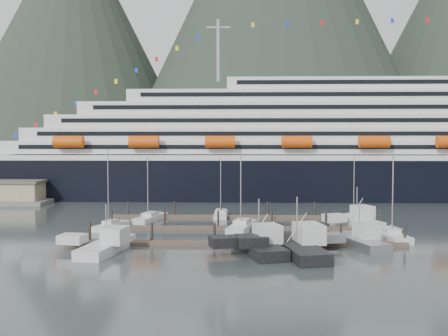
{
  "coord_description": "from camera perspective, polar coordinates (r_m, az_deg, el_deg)",
  "views": [
    {
      "loc": [
        -4.46,
        -83.12,
        14.77
      ],
      "look_at": [
        -7.55,
        22.0,
        9.25
      ],
      "focal_mm": 42.0,
      "sensor_mm": 36.0,
      "label": 1
    }
  ],
  "objects": [
    {
      "name": "dock_far",
      "position": [
        100.22,
        1.41,
        -5.3
      ],
      "size": [
        48.18,
        2.28,
        3.2
      ],
      "color": "#3F3228",
      "rests_on": "ground"
    },
    {
      "name": "sailboat_c",
      "position": [
        87.2,
        1.99,
        -6.46
      ],
      "size": [
        5.44,
        11.2,
        13.39
      ],
      "rotation": [
        0.0,
        0.0,
        1.33
      ],
      "color": "#B8B8B8",
      "rests_on": "ground"
    },
    {
      "name": "trawler_e",
      "position": [
        93.35,
        14.17,
        -5.61
      ],
      "size": [
        9.99,
        12.09,
        7.49
      ],
      "rotation": [
        0.0,
        0.0,
        1.93
      ],
      "color": "#B8B8B8",
      "rests_on": "ground"
    },
    {
      "name": "sailboat_g",
      "position": [
        98.73,
        13.87,
        -5.46
      ],
      "size": [
        3.64,
        9.79,
        12.21
      ],
      "rotation": [
        0.0,
        0.0,
        1.43
      ],
      "color": "#B8B8B8",
      "rests_on": "ground"
    },
    {
      "name": "mountains",
      "position": [
        690.26,
        6.61,
        15.42
      ],
      "size": [
        870.0,
        440.0,
        420.0
      ],
      "color": "#202B20",
      "rests_on": "ground"
    },
    {
      "name": "trawler_c",
      "position": [
        69.85,
        7.78,
        -8.39
      ],
      "size": [
        11.82,
        16.51,
        8.23
      ],
      "rotation": [
        0.0,
        0.0,
        1.76
      ],
      "color": "black",
      "rests_on": "ground"
    },
    {
      "name": "sailboat_f",
      "position": [
        101.68,
        -0.35,
        -5.12
      ],
      "size": [
        2.5,
        8.5,
        11.99
      ],
      "rotation": [
        0.0,
        0.0,
        1.57
      ],
      "color": "#B8B8B8",
      "rests_on": "ground"
    },
    {
      "name": "sailboat_h",
      "position": [
        82.89,
        17.52,
        -7.1
      ],
      "size": [
        4.46,
        10.41,
        13.43
      ],
      "rotation": [
        0.0,
        0.0,
        1.73
      ],
      "color": "#B8B8B8",
      "rests_on": "ground"
    },
    {
      "name": "trawler_d",
      "position": [
        75.74,
        14.4,
        -7.67
      ],
      "size": [
        9.28,
        11.76,
        6.69
      ],
      "rotation": [
        0.0,
        0.0,
        1.88
      ],
      "color": "#979A9D",
      "rests_on": "ground"
    },
    {
      "name": "sailboat_a",
      "position": [
        90.18,
        -12.19,
        -6.22
      ],
      "size": [
        4.73,
        8.86,
        13.69
      ],
      "rotation": [
        0.0,
        0.0,
        1.29
      ],
      "color": "#B8B8B8",
      "rests_on": "ground"
    },
    {
      "name": "trawler_a",
      "position": [
        72.02,
        -12.79,
        -8.18
      ],
      "size": [
        9.56,
        13.14,
        7.0
      ],
      "rotation": [
        0.0,
        0.0,
        1.41
      ],
      "color": "#B8B8B8",
      "rests_on": "ground"
    },
    {
      "name": "dock_near",
      "position": [
        74.59,
        1.31,
        -8.18
      ],
      "size": [
        48.18,
        2.28,
        3.2
      ],
      "color": "#3F3228",
      "rests_on": "ground"
    },
    {
      "name": "cruise_ship",
      "position": [
        142.33,
        15.71,
        1.79
      ],
      "size": [
        210.0,
        30.4,
        50.3
      ],
      "color": "black",
      "rests_on": "ground"
    },
    {
      "name": "trawler_b",
      "position": [
        69.5,
        3.68,
        -8.45
      ],
      "size": [
        10.29,
        12.76,
        7.92
      ],
      "rotation": [
        0.0,
        0.0,
        1.87
      ],
      "color": "black",
      "rests_on": "ground"
    },
    {
      "name": "sailboat_b",
      "position": [
        97.86,
        -8.03,
        -5.46
      ],
      "size": [
        5.26,
        10.51,
        13.14
      ],
      "rotation": [
        0.0,
        0.0,
        1.3
      ],
      "color": "#B8B8B8",
      "rests_on": "ground"
    },
    {
      "name": "dock_mid",
      "position": [
        87.38,
        1.36,
        -6.53
      ],
      "size": [
        48.18,
        2.28,
        3.2
      ],
      "color": "#3F3228",
      "rests_on": "ground"
    },
    {
      "name": "ground",
      "position": [
        84.54,
        4.72,
        -7.07
      ],
      "size": [
        1600.0,
        1600.0,
        0.0
      ],
      "primitive_type": "plane",
      "color": "#414C4C",
      "rests_on": "ground"
    }
  ]
}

